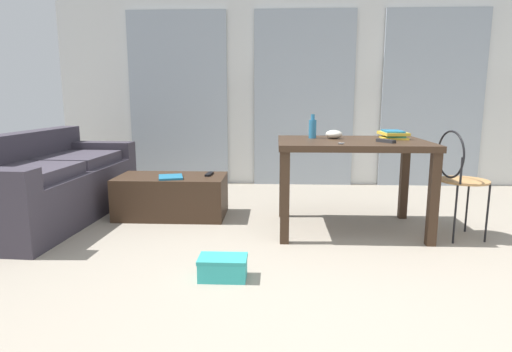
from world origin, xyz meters
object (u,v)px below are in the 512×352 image
(wire_chair, at_px, (457,171))
(bottle_near, at_px, (313,128))
(coffee_table, at_px, (172,196))
(scissors, at_px, (341,144))
(shoebox, at_px, (223,268))
(tv_remote_on_table, at_px, (386,141))
(couch, at_px, (48,185))
(book_stack, at_px, (393,135))
(craft_table, at_px, (352,153))
(magazine, at_px, (171,177))
(bowl, at_px, (334,134))
(tv_remote_primary, at_px, (209,174))

(wire_chair, relative_size, bottle_near, 4.22)
(coffee_table, bearing_deg, scissors, -23.09)
(shoebox, bearing_deg, tv_remote_on_table, 37.03)
(coffee_table, distance_m, shoebox, 1.56)
(couch, relative_size, book_stack, 7.05)
(scissors, bearing_deg, craft_table, 64.94)
(coffee_table, height_order, tv_remote_on_table, tv_remote_on_table)
(couch, bearing_deg, coffee_table, 7.50)
(wire_chair, xyz_separation_m, magazine, (-2.39, 0.43, -0.15))
(coffee_table, distance_m, craft_table, 1.71)
(scissors, bearing_deg, bottle_near, 112.27)
(craft_table, xyz_separation_m, tv_remote_on_table, (0.23, -0.17, 0.12))
(bottle_near, xyz_separation_m, tv_remote_on_table, (0.55, -0.33, -0.07))
(bowl, xyz_separation_m, magazine, (-1.46, 0.11, -0.41))
(wire_chair, xyz_separation_m, book_stack, (-0.42, 0.34, 0.26))
(book_stack, bearing_deg, bowl, -177.97)
(tv_remote_on_table, relative_size, tv_remote_primary, 0.95)
(coffee_table, relative_size, craft_table, 0.83)
(couch, bearing_deg, book_stack, -0.87)
(tv_remote_on_table, xyz_separation_m, tv_remote_primary, (-1.50, 0.58, -0.38))
(shoebox, bearing_deg, couch, 144.46)
(bottle_near, relative_size, tv_remote_primary, 1.15)
(tv_remote_on_table, bearing_deg, craft_table, 110.79)
(shoebox, bearing_deg, scissors, 43.48)
(wire_chair, relative_size, tv_remote_primary, 4.85)
(bottle_near, relative_size, bowl, 1.45)
(scissors, bearing_deg, couch, 169.42)
(tv_remote_primary, xyz_separation_m, shoebox, (0.31, -1.47, -0.33))
(craft_table, height_order, magazine, craft_table)
(coffee_table, xyz_separation_m, tv_remote_primary, (0.35, 0.06, 0.20))
(bottle_near, bearing_deg, bowl, -8.05)
(coffee_table, xyz_separation_m, wire_chair, (2.41, -0.53, 0.35))
(couch, height_order, coffee_table, couch)
(shoebox, bearing_deg, bowl, 55.58)
(couch, distance_m, bottle_near, 2.47)
(couch, distance_m, book_stack, 3.14)
(book_stack, relative_size, tv_remote_primary, 1.62)
(craft_table, height_order, tv_remote_on_table, tv_remote_on_table)
(craft_table, distance_m, scissors, 0.33)
(craft_table, xyz_separation_m, tv_remote_primary, (-1.26, 0.41, -0.26))
(couch, xyz_separation_m, book_stack, (3.10, -0.05, 0.48))
(book_stack, xyz_separation_m, tv_remote_on_table, (-0.14, -0.32, -0.02))
(bottle_near, bearing_deg, wire_chair, -17.14)
(bowl, bearing_deg, wire_chair, -18.82)
(scissors, height_order, magazine, scissors)
(coffee_table, relative_size, tv_remote_on_table, 5.95)
(tv_remote_on_table, xyz_separation_m, magazine, (-1.83, 0.41, -0.38))
(craft_table, bearing_deg, magazine, 171.20)
(couch, xyz_separation_m, magazine, (1.13, 0.05, 0.08))
(coffee_table, bearing_deg, tv_remote_on_table, -15.53)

